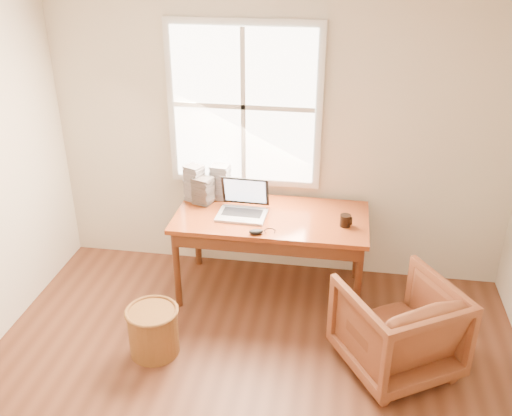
{
  "coord_description": "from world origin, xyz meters",
  "views": [
    {
      "loc": [
        0.55,
        -2.38,
        2.91
      ],
      "look_at": [
        -0.11,
        1.65,
        0.88
      ],
      "focal_mm": 40.0,
      "sensor_mm": 36.0,
      "label": 1
    }
  ],
  "objects_px": {
    "laptop": "(241,199)",
    "cd_stack_a": "(220,182)",
    "coffee_mug": "(345,221)",
    "wicker_stool": "(154,331)",
    "armchair": "(398,327)",
    "desk": "(271,217)"
  },
  "relations": [
    {
      "from": "laptop",
      "to": "armchair",
      "type": "bearing_deg",
      "value": -28.43
    },
    {
      "from": "desk",
      "to": "wicker_stool",
      "type": "distance_m",
      "value": 1.32
    },
    {
      "from": "armchair",
      "to": "laptop",
      "type": "height_order",
      "value": "laptop"
    },
    {
      "from": "laptop",
      "to": "desk",
      "type": "bearing_deg",
      "value": 16.57
    },
    {
      "from": "desk",
      "to": "wicker_stool",
      "type": "xyz_separation_m",
      "value": [
        -0.76,
        -0.94,
        -0.54
      ]
    },
    {
      "from": "cd_stack_a",
      "to": "armchair",
      "type": "bearing_deg",
      "value": -35.3
    },
    {
      "from": "desk",
      "to": "wicker_stool",
      "type": "height_order",
      "value": "desk"
    },
    {
      "from": "laptop",
      "to": "cd_stack_a",
      "type": "height_order",
      "value": "laptop"
    },
    {
      "from": "desk",
      "to": "armchair",
      "type": "xyz_separation_m",
      "value": [
        1.02,
        -0.81,
        -0.38
      ]
    },
    {
      "from": "desk",
      "to": "cd_stack_a",
      "type": "relative_size",
      "value": 5.23
    },
    {
      "from": "laptop",
      "to": "coffee_mug",
      "type": "bearing_deg",
      "value": 0.02
    },
    {
      "from": "wicker_stool",
      "to": "desk",
      "type": "bearing_deg",
      "value": 51.26
    },
    {
      "from": "armchair",
      "to": "cd_stack_a",
      "type": "distance_m",
      "value": 1.94
    },
    {
      "from": "desk",
      "to": "laptop",
      "type": "distance_m",
      "value": 0.31
    },
    {
      "from": "armchair",
      "to": "laptop",
      "type": "xyz_separation_m",
      "value": [
        -1.26,
        0.74,
        0.56
      ]
    },
    {
      "from": "laptop",
      "to": "cd_stack_a",
      "type": "bearing_deg",
      "value": 129.17
    },
    {
      "from": "coffee_mug",
      "to": "wicker_stool",
      "type": "bearing_deg",
      "value": -142.34
    },
    {
      "from": "wicker_stool",
      "to": "armchair",
      "type": "bearing_deg",
      "value": 4.36
    },
    {
      "from": "armchair",
      "to": "laptop",
      "type": "relative_size",
      "value": 1.72
    },
    {
      "from": "laptop",
      "to": "coffee_mug",
      "type": "relative_size",
      "value": 4.53
    },
    {
      "from": "coffee_mug",
      "to": "laptop",
      "type": "bearing_deg",
      "value": -176.26
    },
    {
      "from": "wicker_stool",
      "to": "coffee_mug",
      "type": "relative_size",
      "value": 3.8
    }
  ]
}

